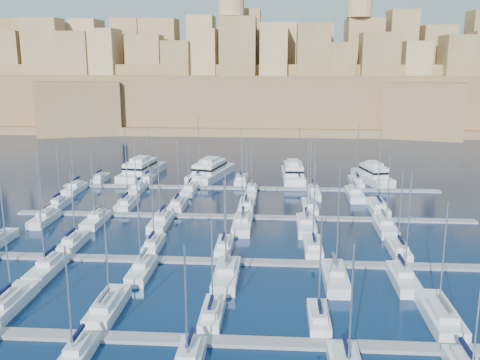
# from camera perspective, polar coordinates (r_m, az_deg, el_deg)

# --- Properties ---
(ground) EXTENTS (600.00, 600.00, 0.00)m
(ground) POSITION_cam_1_polar(r_m,az_deg,el_deg) (88.76, -0.27, -5.95)
(ground) COLOR black
(ground) RESTS_ON ground
(pontoon_near) EXTENTS (84.00, 2.00, 0.40)m
(pontoon_near) POSITION_cam_1_polar(r_m,az_deg,el_deg) (57.72, -2.88, -16.77)
(pontoon_near) COLOR slate
(pontoon_near) RESTS_ON ground
(pontoon_mid_near) EXTENTS (84.00, 2.00, 0.40)m
(pontoon_mid_near) POSITION_cam_1_polar(r_m,az_deg,el_deg) (77.48, -0.93, -8.69)
(pontoon_mid_near) COLOR slate
(pontoon_mid_near) RESTS_ON ground
(pontoon_mid_far) EXTENTS (84.00, 2.00, 0.40)m
(pontoon_mid_far) POSITION_cam_1_polar(r_m,az_deg,el_deg) (98.19, 0.17, -3.95)
(pontoon_mid_far) COLOR slate
(pontoon_mid_far) RESTS_ON ground
(pontoon_far) EXTENTS (84.00, 2.00, 0.40)m
(pontoon_far) POSITION_cam_1_polar(r_m,az_deg,el_deg) (119.37, 0.87, -0.87)
(pontoon_far) COLOR slate
(pontoon_far) RESTS_ON ground
(sailboat_1) EXTENTS (3.03, 10.10, 14.89)m
(sailboat_1) POSITION_cam_1_polar(r_m,az_deg,el_deg) (69.61, -23.40, -11.92)
(sailboat_1) COLOR silver
(sailboat_1) RESTS_ON ground
(sailboat_2) EXTENTS (2.90, 9.68, 16.17)m
(sailboat_2) POSITION_cam_1_polar(r_m,az_deg,el_deg) (65.02, -13.93, -12.98)
(sailboat_2) COLOR silver
(sailboat_2) RESTS_ON ground
(sailboat_3) EXTENTS (2.36, 7.87, 12.17)m
(sailboat_3) POSITION_cam_1_polar(r_m,az_deg,el_deg) (61.76, -2.99, -14.10)
(sailboat_3) COLOR silver
(sailboat_3) RESTS_ON ground
(sailboat_4) EXTENTS (2.26, 7.53, 12.42)m
(sailboat_4) POSITION_cam_1_polar(r_m,az_deg,el_deg) (61.42, 8.39, -14.39)
(sailboat_4) COLOR silver
(sailboat_4) RESTS_ON ground
(sailboat_5) EXTENTS (3.22, 10.75, 14.01)m
(sailboat_5) POSITION_cam_1_polar(r_m,az_deg,el_deg) (65.28, 20.56, -13.36)
(sailboat_5) COLOR silver
(sailboat_5) RESTS_ON ground
(sailboat_8) EXTENTS (2.31, 7.71, 12.42)m
(sailboat_8) POSITION_cam_1_polar(r_m,az_deg,el_deg) (56.34, -17.16, -17.57)
(sailboat_8) COLOR silver
(sailboat_8) RESTS_ON ground
(sailboat_13) EXTENTS (2.49, 8.29, 12.14)m
(sailboat_13) POSITION_cam_1_polar(r_m,az_deg,el_deg) (87.52, -17.29, -6.34)
(sailboat_13) COLOR silver
(sailboat_13) RESTS_ON ground
(sailboat_14) EXTENTS (2.30, 7.65, 11.64)m
(sailboat_14) POSITION_cam_1_polar(r_m,az_deg,el_deg) (83.56, -9.21, -6.84)
(sailboat_14) COLOR silver
(sailboat_14) RESTS_ON ground
(sailboat_15) EXTENTS (2.35, 7.85, 11.23)m
(sailboat_15) POSITION_cam_1_polar(r_m,az_deg,el_deg) (81.91, -1.69, -7.08)
(sailboat_15) COLOR silver
(sailboat_15) RESTS_ON ground
(sailboat_16) EXTENTS (2.64, 8.80, 13.96)m
(sailboat_16) POSITION_cam_1_polar(r_m,az_deg,el_deg) (82.17, 7.79, -7.11)
(sailboat_16) COLOR silver
(sailboat_16) RESTS_ON ground
(sailboat_17) EXTENTS (2.49, 8.30, 12.57)m
(sailboat_17) POSITION_cam_1_polar(r_m,az_deg,el_deg) (83.79, 16.56, -7.16)
(sailboat_17) COLOR silver
(sailboat_17) RESTS_ON ground
(sailboat_19) EXTENTS (2.80, 9.34, 15.31)m
(sailboat_19) POSITION_cam_1_polar(r_m,az_deg,el_deg) (78.27, -19.88, -8.84)
(sailboat_19) COLOR silver
(sailboat_19) RESTS_ON ground
(sailboat_20) EXTENTS (2.57, 8.57, 14.11)m
(sailboat_20) POSITION_cam_1_polar(r_m,az_deg,el_deg) (74.43, -10.43, -9.40)
(sailboat_20) COLOR silver
(sailboat_20) RESTS_ON ground
(sailboat_21) EXTENTS (3.12, 10.39, 14.74)m
(sailboat_21) POSITION_cam_1_polar(r_m,az_deg,el_deg) (71.68, -1.46, -10.06)
(sailboat_21) COLOR silver
(sailboat_21) RESTS_ON ground
(sailboat_22) EXTENTS (3.04, 10.13, 16.00)m
(sailboat_22) POSITION_cam_1_polar(r_m,az_deg,el_deg) (71.95, 10.11, -10.17)
(sailboat_22) COLOR silver
(sailboat_22) RESTS_ON ground
(sailboat_23) EXTENTS (2.84, 9.47, 15.48)m
(sailboat_23) POSITION_cam_1_polar(r_m,az_deg,el_deg) (73.73, 17.01, -9.98)
(sailboat_23) COLOR silver
(sailboat_23) RESTS_ON ground
(sailboat_24) EXTENTS (2.31, 7.69, 12.35)m
(sailboat_24) POSITION_cam_1_polar(r_m,az_deg,el_deg) (110.84, -18.69, -2.39)
(sailboat_24) COLOR silver
(sailboat_24) RESTS_ON ground
(sailboat_25) EXTENTS (2.80, 9.34, 15.31)m
(sailboat_25) POSITION_cam_1_polar(r_m,az_deg,el_deg) (107.20, -11.95, -2.46)
(sailboat_25) COLOR silver
(sailboat_25) RESTS_ON ground
(sailboat_26) EXTENTS (2.75, 9.18, 13.75)m
(sailboat_26) POSITION_cam_1_polar(r_m,az_deg,el_deg) (104.83, -6.61, -2.62)
(sailboat_26) COLOR silver
(sailboat_26) RESTS_ON ground
(sailboat_27) EXTENTS (2.80, 9.33, 13.34)m
(sailboat_27) POSITION_cam_1_polar(r_m,az_deg,el_deg) (103.32, 0.69, -2.77)
(sailboat_27) COLOR silver
(sailboat_27) RESTS_ON ground
(sailboat_28) EXTENTS (2.83, 9.43, 14.74)m
(sailboat_28) POSITION_cam_1_polar(r_m,az_deg,el_deg) (103.41, 7.45, -2.86)
(sailboat_28) COLOR silver
(sailboat_28) RESTS_ON ground
(sailboat_29) EXTENTS (3.16, 10.54, 16.46)m
(sailboat_29) POSITION_cam_1_polar(r_m,az_deg,el_deg) (105.52, 14.45, -2.83)
(sailboat_29) COLOR silver
(sailboat_29) RESTS_ON ground
(sailboat_30) EXTENTS (2.66, 8.87, 13.09)m
(sailboat_30) POSITION_cam_1_polar(r_m,az_deg,el_deg) (101.46, -20.15, -3.89)
(sailboat_30) COLOR silver
(sailboat_30) RESTS_ON ground
(sailboat_31) EXTENTS (2.74, 9.13, 13.23)m
(sailboat_31) POSITION_cam_1_polar(r_m,az_deg,el_deg) (97.90, -15.12, -4.14)
(sailboat_31) COLOR silver
(sailboat_31) RESTS_ON ground
(sailboat_32) EXTENTS (2.93, 9.77, 15.39)m
(sailboat_32) POSITION_cam_1_polar(r_m,az_deg,el_deg) (94.46, -8.44, -4.43)
(sailboat_32) COLOR silver
(sailboat_32) RESTS_ON ground
(sailboat_33) EXTENTS (3.12, 10.39, 15.98)m
(sailboat_33) POSITION_cam_1_polar(r_m,az_deg,el_deg) (92.21, 0.25, -4.71)
(sailboat_33) COLOR silver
(sailboat_33) RESTS_ON ground
(sailboat_34) EXTENTS (3.13, 10.42, 16.02)m
(sailboat_34) POSITION_cam_1_polar(r_m,az_deg,el_deg) (92.16, 7.09, -4.82)
(sailboat_34) COLOR silver
(sailboat_34) RESTS_ON ground
(sailboat_35) EXTENTS (2.92, 9.73, 13.52)m
(sailboat_35) POSITION_cam_1_polar(r_m,az_deg,el_deg) (94.19, 15.21, -4.81)
(sailboat_35) COLOR silver
(sailboat_35) RESTS_ON ground
(sailboat_36) EXTENTS (2.36, 7.88, 11.73)m
(sailboat_36) POSITION_cam_1_polar(r_m,az_deg,el_deg) (130.55, -14.63, 0.14)
(sailboat_36) COLOR silver
(sailboat_36) RESTS_ON ground
(sailboat_37) EXTENTS (2.26, 7.55, 11.94)m
(sailboat_37) POSITION_cam_1_polar(r_m,az_deg,el_deg) (127.22, -9.76, 0.05)
(sailboat_37) COLOR silver
(sailboat_37) RESTS_ON ground
(sailboat_38) EXTENTS (2.94, 9.79, 16.12)m
(sailboat_38) POSITION_cam_1_polar(r_m,az_deg,el_deg) (126.01, -4.41, 0.10)
(sailboat_38) COLOR silver
(sailboat_38) RESTS_ON ground
(sailboat_39) EXTENTS (2.75, 9.18, 13.31)m
(sailboat_39) POSITION_cam_1_polar(r_m,az_deg,el_deg) (124.67, 0.13, -0.01)
(sailboat_39) COLOR silver
(sailboat_39) RESTS_ON ground
(sailboat_40) EXTENTS (2.69, 8.97, 13.43)m
(sailboat_40) POSITION_cam_1_polar(r_m,az_deg,el_deg) (124.41, 6.25, -0.12)
(sailboat_40) COLOR silver
(sailboat_40) RESTS_ON ground
(sailboat_41) EXTENTS (2.73, 9.10, 14.81)m
(sailboat_41) POSITION_cam_1_polar(r_m,az_deg,el_deg) (125.71, 12.27, -0.20)
(sailboat_41) COLOR silver
(sailboat_41) RESTS_ON ground
(sailboat_42) EXTENTS (2.66, 8.87, 12.79)m
(sailboat_42) POSITION_cam_1_polar(r_m,az_deg,el_deg) (122.09, -17.22, -0.89)
(sailboat_42) COLOR silver
(sailboat_42) RESTS_ON ground
(sailboat_43) EXTENTS (2.44, 8.14, 12.05)m
(sailboat_43) POSITION_cam_1_polar(r_m,az_deg,el_deg) (118.19, -10.95, -0.99)
(sailboat_43) COLOR silver
(sailboat_43) RESTS_ON ground
(sailboat_44) EXTENTS (2.58, 8.60, 13.11)m
(sailboat_44) POSITION_cam_1_polar(r_m,az_deg,el_deg) (115.56, -5.45, -1.12)
(sailboat_44) COLOR silver
(sailboat_44) RESTS_ON ground
(sailboat_45) EXTENTS (2.36, 7.87, 12.06)m
(sailboat_45) POSITION_cam_1_polar(r_m,az_deg,el_deg) (114.51, 1.23, -1.21)
(sailboat_45) COLOR silver
(sailboat_45) RESTS_ON ground
(sailboat_46) EXTENTS (2.74, 9.15, 12.97)m
(sailboat_46) POSITION_cam_1_polar(r_m,az_deg,el_deg) (114.06, 7.84, -1.38)
(sailboat_46) COLOR silver
(sailboat_46) RESTS_ON ground
(sailboat_47) EXTENTS (3.09, 10.32, 14.13)m
(sailboat_47) POSITION_cam_1_polar(r_m,az_deg,el_deg) (114.41, 12.14, -1.49)
(sailboat_47) COLOR silver
(sailboat_47) RESTS_ON ground
(motor_yacht_a) EXTENTS (8.28, 19.97, 5.25)m
(motor_yacht_a) POSITION_cam_1_polar(r_m,az_deg,el_deg) (133.57, -10.47, 1.08)
(motor_yacht_a) COLOR silver
(motor_yacht_a) RESTS_ON ground
(motor_yacht_b) EXTENTS (10.32, 20.14, 5.25)m
(motor_yacht_b) POSITION_cam_1_polar(r_m,az_deg,el_deg) (130.36, -3.15, 0.99)
(motor_yacht_b) COLOR silver
(motor_yacht_b) RESTS_ON ground
(motor_yacht_c) EXTENTS (5.50, 16.54, 5.25)m
(motor_yacht_c) POSITION_cam_1_polar(r_m,az_deg,el_deg) (128.05, 5.69, 0.72)
(motor_yacht_c) COLOR silver
(motor_yacht_c) RESTS_ON ground
(motor_yacht_d) EXTENTS (8.24, 15.85, 5.25)m
(motor_yacht_d) POSITION_cam_1_polar(r_m,az_deg,el_deg) (129.45, 14.00, 0.53)
(motor_yacht_d) COLOR silver
(motor_yacht_d) RESTS_ON ground
(fortified_city) EXTENTS (460.00, 108.95, 59.52)m
(fortified_city) POSITION_cam_1_polar(r_m,az_deg,el_deg) (239.47, 2.48, 9.63)
(fortified_city) COLOR brown
(fortified_city) RESTS_ON ground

